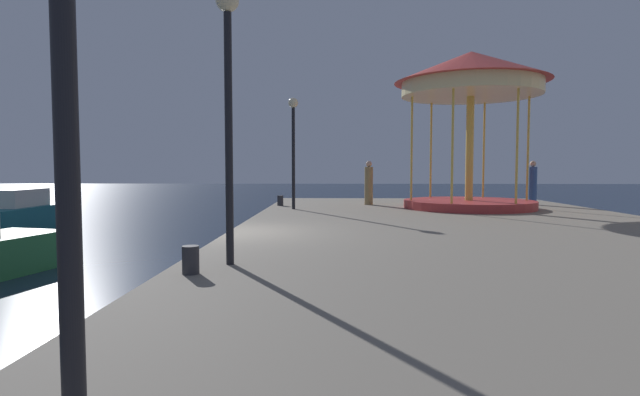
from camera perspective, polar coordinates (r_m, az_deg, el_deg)
ground_plane at (r=12.07m, az=-10.41°, el=-7.58°), size 120.00×120.00×0.00m
quay_dock at (r=12.27m, az=18.41°, el=-5.63°), size 12.04×26.03×0.80m
motorboat_teal at (r=20.98m, az=-30.70°, el=-1.68°), size 1.74×4.99×1.54m
carousel at (r=19.47m, az=16.75°, el=11.65°), size 5.55×5.55×5.72m
lamp_post_mid_promenade at (r=7.97m, az=-10.40°, el=13.41°), size 0.36×0.36×4.21m
lamp_post_far_end at (r=18.20m, az=-3.05°, el=7.44°), size 0.36×0.36×4.00m
bollard_south at (r=19.89m, az=-4.53°, el=-0.29°), size 0.24×0.24×0.40m
bollard_north at (r=7.37m, az=-14.49°, el=-6.83°), size 0.24×0.24×0.40m
person_mid_promenade at (r=20.41m, az=5.56°, el=1.57°), size 0.34×0.34×1.77m
person_near_carousel at (r=22.04m, az=22.99°, el=1.45°), size 0.34×0.34×1.77m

